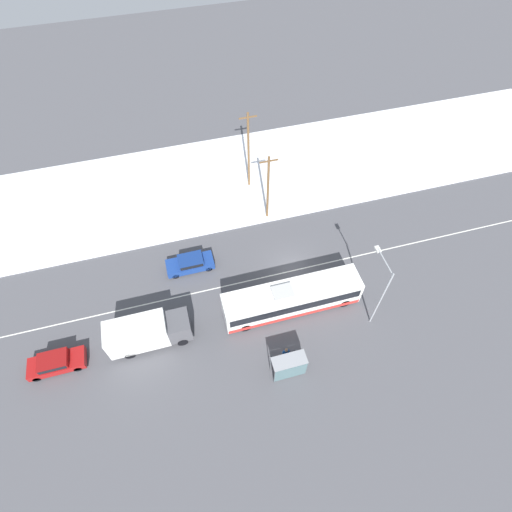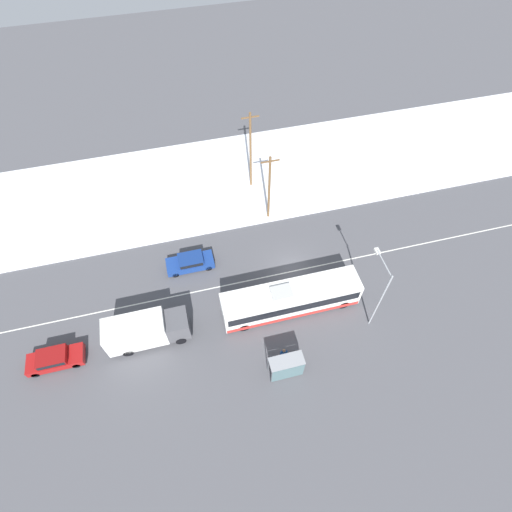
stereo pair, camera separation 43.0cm
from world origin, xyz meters
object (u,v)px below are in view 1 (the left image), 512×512
Objects in this scene: pedestrian_at_stop at (286,353)px; utility_pole_roadside at (268,188)px; city_bus at (292,298)px; bus_shelter at (290,367)px; parked_car_near_truck at (55,362)px; streetlamp at (381,287)px; utility_pole_snowlot at (249,151)px; box_truck at (147,332)px; sedan_car at (190,263)px.

utility_pole_roadside is at bearing 79.42° from pedestrian_at_stop.
city_bus is 11.47m from utility_pole_roadside.
utility_pole_roadside is (3.08, 17.02, 2.58)m from bus_shelter.
parked_car_near_truck is 27.06m from streetlamp.
streetlamp reaches higher than pedestrian_at_stop.
utility_pole_snowlot is at bearing 83.76° from pedestrian_at_stop.
bus_shelter is 17.49m from utility_pole_roadside.
streetlamp reaches higher than parked_car_near_truck.
city_bus is at bearing 0.06° from box_truck.
box_truck is at bearing 157.33° from pedestrian_at_stop.
utility_pole_roadside reaches higher than city_bus.
sedan_car is 1.00× the size of parked_car_near_truck.
streetlamp is 0.93× the size of utility_pole_roadside.
sedan_car is at bearing -153.63° from utility_pole_roadside.
city_bus is 2.71× the size of sedan_car.
city_bus is 12.64m from box_truck.
box_truck reaches higher than sedan_car.
pedestrian_at_stop is at bearing -113.31° from city_bus.
utility_pole_snowlot reaches higher than utility_pole_roadside.
pedestrian_at_stop is at bearing -100.58° from utility_pole_roadside.
streetlamp is at bearing -22.42° from city_bus.
city_bus is at bearing -95.03° from utility_pole_roadside.
box_truck is 0.73× the size of utility_pole_snowlot.
box_truck is 0.90× the size of streetlamp.
bus_shelter is 9.63m from streetlamp.
parked_car_near_truck is at bearing 29.37° from sedan_car.
parked_car_near_truck is (-7.63, -0.24, -0.93)m from box_truck.
utility_pole_roadside is 5.21m from utility_pole_snowlot.
utility_pole_snowlot is at bearing 51.38° from box_truck.
box_truck is (-12.64, -0.01, 0.18)m from city_bus.
utility_pole_snowlot is at bearing 97.18° from utility_pole_roadside.
streetlamp is 0.80× the size of utility_pole_snowlot.
bus_shelter is at bearing -96.90° from pedestrian_at_stop.
pedestrian_at_stop is at bearing 83.10° from bus_shelter.
box_truck is 21.03m from utility_pole_snowlot.
city_bus is 2.71× the size of parked_car_near_truck.
utility_pole_roadside reaches higher than sedan_car.
utility_pole_snowlot reaches higher than streetlamp.
bus_shelter is 22.51m from utility_pole_snowlot.
city_bus is 20.28m from parked_car_near_truck.
utility_pole_snowlot is (-0.65, 5.13, 0.66)m from utility_pole_roadside.
streetlamp is (26.65, -2.38, 4.03)m from parked_car_near_truck.
box_truck is at bearing -179.94° from city_bus.
utility_pole_roadside is at bearing 111.49° from streetlamp.
pedestrian_at_stop is (-1.93, -4.49, -0.48)m from city_bus.
pedestrian_at_stop is (10.71, -4.47, -0.66)m from box_truck.
utility_pole_snowlot reaches higher than box_truck.
sedan_car is at bearing 140.23° from city_bus.
box_truck is 1.52× the size of parked_car_near_truck.
parked_car_near_truck is 2.59× the size of pedestrian_at_stop.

